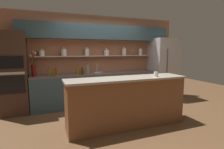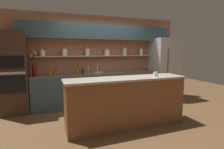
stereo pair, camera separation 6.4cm
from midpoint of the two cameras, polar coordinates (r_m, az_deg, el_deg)
ground_plane at (r=4.21m, az=1.69°, el=-14.00°), size 12.00×12.00×0.00m
back_wall_unit at (r=5.35m, az=-4.75°, el=7.62°), size 5.20×0.44×2.60m
back_counter_unit at (r=5.16m, az=-4.84°, el=-4.58°), size 3.64×0.62×0.92m
island_counter at (r=3.67m, az=4.39°, el=-8.85°), size 2.52×0.61×1.02m
refrigerator at (r=6.09m, az=16.22°, el=1.98°), size 0.87×0.73×1.96m
oven_tower at (r=4.92m, az=-29.86°, el=0.28°), size 0.65×0.64×2.02m
flower_vase at (r=4.84m, az=-24.53°, el=1.98°), size 0.16×0.13×0.65m
sink_fixture at (r=5.09m, az=-4.99°, el=0.78°), size 0.28×0.28×0.25m
bottle_sauce_0 at (r=4.82m, az=-18.17°, el=0.73°), size 0.05×0.05×0.19m
bottle_sauce_1 at (r=5.10m, az=-11.26°, el=1.21°), size 0.06×0.06×0.17m
bottle_oil_2 at (r=4.80m, az=-11.56°, el=1.18°), size 0.06×0.06×0.26m
bottle_sauce_3 at (r=4.86m, az=-9.95°, el=0.90°), size 0.05×0.05×0.17m
bottle_spirit_4 at (r=4.89m, az=-8.37°, el=1.56°), size 0.07×0.07×0.28m
bottle_spirit_5 at (r=4.93m, az=-11.51°, el=1.35°), size 0.06×0.06×0.25m
bottle_oil_6 at (r=4.82m, az=-20.29°, el=0.63°), size 0.07×0.07×0.21m
bottle_sauce_7 at (r=4.72m, az=-18.79°, el=0.45°), size 0.05×0.05×0.18m
bottle_oil_8 at (r=4.79m, az=-10.16°, el=0.95°), size 0.06×0.06×0.21m
coffee_mug at (r=3.79m, az=13.64°, el=0.10°), size 0.10×0.08×0.10m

